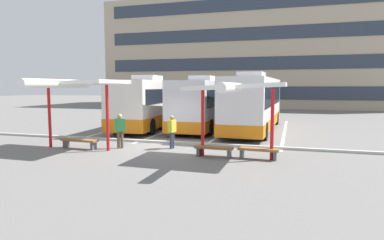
{
  "coord_description": "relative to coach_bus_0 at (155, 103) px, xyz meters",
  "views": [
    {
      "loc": [
        5.95,
        -15.02,
        2.92
      ],
      "look_at": [
        0.56,
        2.91,
        1.04
      ],
      "focal_mm": 31.35,
      "sensor_mm": 36.0,
      "label": 1
    }
  ],
  "objects": [
    {
      "name": "ground_plane",
      "position": [
        3.67,
        -7.53,
        -1.69
      ],
      "size": [
        160.0,
        160.0,
        0.0
      ],
      "primitive_type": "plane",
      "color": "slate"
    },
    {
      "name": "terminal_building",
      "position": [
        3.7,
        29.68,
        5.93
      ],
      "size": [
        41.56,
        15.92,
        17.98
      ],
      "color": "tan",
      "rests_on": "ground"
    },
    {
      "name": "coach_bus_0",
      "position": [
        0.0,
        0.0,
        0.0
      ],
      "size": [
        3.41,
        11.71,
        3.66
      ],
      "color": "silver",
      "rests_on": "ground"
    },
    {
      "name": "coach_bus_1",
      "position": [
        3.75,
        0.98,
        -0.0
      ],
      "size": [
        2.7,
        12.16,
        3.63
      ],
      "color": "silver",
      "rests_on": "ground"
    },
    {
      "name": "coach_bus_2",
      "position": [
        7.19,
        -0.1,
        0.09
      ],
      "size": [
        2.87,
        11.41,
        3.8
      ],
      "color": "silver",
      "rests_on": "ground"
    },
    {
      "name": "lane_stripe_0",
      "position": [
        -1.84,
        -0.22,
        -1.69
      ],
      "size": [
        0.16,
        14.0,
        0.01
      ],
      "primitive_type": "cube",
      "color": "white",
      "rests_on": "ground"
    },
    {
      "name": "lane_stripe_1",
      "position": [
        1.83,
        -0.22,
        -1.69
      ],
      "size": [
        0.16,
        14.0,
        0.01
      ],
      "primitive_type": "cube",
      "color": "white",
      "rests_on": "ground"
    },
    {
      "name": "lane_stripe_2",
      "position": [
        5.5,
        -0.22,
        -1.69
      ],
      "size": [
        0.16,
        14.0,
        0.01
      ],
      "primitive_type": "cube",
      "color": "white",
      "rests_on": "ground"
    },
    {
      "name": "lane_stripe_3",
      "position": [
        9.17,
        -0.22,
        -1.69
      ],
      "size": [
        0.16,
        14.0,
        0.01
      ],
      "primitive_type": "cube",
      "color": "white",
      "rests_on": "ground"
    },
    {
      "name": "waiting_shelter_0",
      "position": [
        0.06,
        -9.5,
        1.3
      ],
      "size": [
        4.13,
        4.71,
        3.22
      ],
      "color": "red",
      "rests_on": "ground"
    },
    {
      "name": "bench_0",
      "position": [
        0.06,
        -9.16,
        -1.35
      ],
      "size": [
        1.9,
        0.54,
        0.45
      ],
      "color": "brown",
      "rests_on": "ground"
    },
    {
      "name": "waiting_shelter_1",
      "position": [
        7.45,
        -9.33,
        1.14
      ],
      "size": [
        3.85,
        4.63,
        3.07
      ],
      "color": "red",
      "rests_on": "ground"
    },
    {
      "name": "bench_1",
      "position": [
        6.55,
        -9.2,
        -1.36
      ],
      "size": [
        1.61,
        0.46,
        0.45
      ],
      "color": "brown",
      "rests_on": "ground"
    },
    {
      "name": "bench_2",
      "position": [
        8.35,
        -9.07,
        -1.36
      ],
      "size": [
        1.65,
        0.53,
        0.45
      ],
      "color": "brown",
      "rests_on": "ground"
    },
    {
      "name": "platform_kerb",
      "position": [
        3.67,
        -6.61,
        -1.63
      ],
      "size": [
        44.0,
        0.24,
        0.12
      ],
      "primitive_type": "cube",
      "color": "#ADADA8",
      "rests_on": "ground"
    },
    {
      "name": "waiting_passenger_0",
      "position": [
        1.85,
        -8.52,
        -0.75
      ],
      "size": [
        0.52,
        0.44,
        1.64
      ],
      "color": "brown",
      "rests_on": "ground"
    },
    {
      "name": "waiting_passenger_1",
      "position": [
        4.22,
        -7.87,
        -0.81
      ],
      "size": [
        0.29,
        0.48,
        1.56
      ],
      "color": "#33384C",
      "rests_on": "ground"
    }
  ]
}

